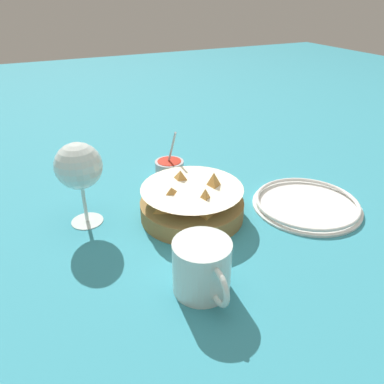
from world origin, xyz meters
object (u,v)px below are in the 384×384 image
(wine_glass, at_px, (79,168))
(side_plate, at_px, (307,203))
(food_basket, at_px, (192,202))
(sauce_cup, at_px, (170,169))
(beer_mug, at_px, (202,269))

(wine_glass, xyz_separation_m, side_plate, (0.14, 0.43, -0.11))
(food_basket, distance_m, sauce_cup, 0.18)
(food_basket, height_order, sauce_cup, sauce_cup)
(wine_glass, relative_size, side_plate, 0.73)
(sauce_cup, relative_size, side_plate, 0.58)
(food_basket, height_order, wine_glass, wine_glass)
(food_basket, distance_m, beer_mug, 0.21)
(food_basket, relative_size, side_plate, 0.91)
(beer_mug, distance_m, side_plate, 0.33)
(side_plate, bearing_deg, sauce_cup, -139.63)
(wine_glass, bearing_deg, food_basket, 70.21)
(sauce_cup, xyz_separation_m, wine_glass, (0.11, -0.22, 0.09))
(wine_glass, height_order, side_plate, wine_glass)
(food_basket, relative_size, beer_mug, 1.68)
(wine_glass, bearing_deg, side_plate, 71.90)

